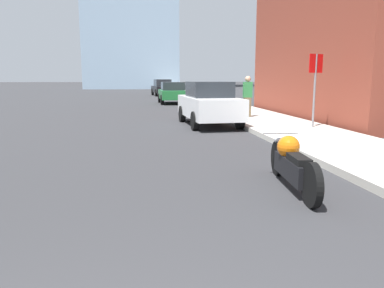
% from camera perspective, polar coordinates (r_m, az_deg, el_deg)
% --- Properties ---
extents(sidewalk, '(2.90, 240.00, 0.15)m').
position_cam_1_polar(sidewalk, '(41.23, -0.85, 7.62)').
color(sidewalk, '#B2ADA3').
rests_on(sidewalk, ground_plane).
extents(motorcycle, '(0.62, 2.37, 0.82)m').
position_cam_1_polar(motorcycle, '(6.19, 14.94, -2.83)').
color(motorcycle, black).
rests_on(motorcycle, ground_plane).
extents(parked_car_white, '(1.97, 4.29, 1.63)m').
position_cam_1_polar(parked_car_white, '(14.09, 2.57, 6.20)').
color(parked_car_white, silver).
rests_on(parked_car_white, ground_plane).
extents(parked_car_green, '(1.95, 4.00, 1.50)m').
position_cam_1_polar(parked_car_green, '(26.59, -2.96, 7.83)').
color(parked_car_green, '#1E6B33').
rests_on(parked_car_green, ground_plane).
extents(parked_car_black, '(2.23, 4.73, 1.66)m').
position_cam_1_polar(parked_car_black, '(39.01, -4.53, 8.59)').
color(parked_car_black, black).
rests_on(parked_car_black, ground_plane).
extents(stop_sign, '(0.57, 0.26, 2.38)m').
position_cam_1_polar(stop_sign, '(13.06, 18.27, 9.56)').
color(stop_sign, slate).
rests_on(stop_sign, sidewalk).
extents(pedestrian, '(0.36, 0.24, 1.69)m').
position_cam_1_polar(pedestrian, '(15.90, 8.45, 7.24)').
color(pedestrian, brown).
rests_on(pedestrian, sidewalk).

